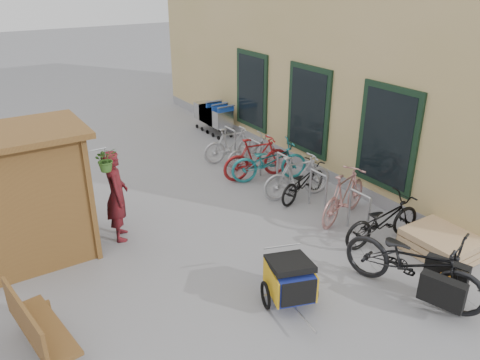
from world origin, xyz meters
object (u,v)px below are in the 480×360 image
bike_1 (344,195)px  cargo_bike (415,263)px  person_kiosk (117,195)px  shopping_carts (213,114)px  bike_5 (257,158)px  pallet_stack (441,244)px  bike_0 (383,220)px  kiosk (20,180)px  bike_7 (231,145)px  bike_3 (297,177)px  child_trailer (290,278)px  bike_2 (303,182)px  bike_6 (251,151)px  bench (37,328)px  bike_4 (269,161)px

bike_1 → cargo_bike: bearing=141.5°
person_kiosk → shopping_carts: bearing=-29.3°
shopping_carts → cargo_bike: size_ratio=0.68×
bike_1 → bike_5: bearing=-12.2°
pallet_stack → bike_5: 4.76m
pallet_stack → bike_0: bike_0 is taller
kiosk → bike_0: (5.69, -2.98, -1.09)m
bike_7 → person_kiosk: bearing=128.8°
bike_3 → child_trailer: bearing=149.4°
kiosk → bike_2: kiosk is taller
bike_0 → bike_5: 3.79m
bike_6 → bike_3: bearing=170.6°
person_kiosk → bike_5: 3.97m
bike_3 → bench: bearing=118.4°
bike_7 → cargo_bike: bearing=-176.2°
child_trailer → bike_5: (2.31, 4.26, 0.08)m
bike_0 → bike_2: bearing=5.8°
child_trailer → bike_5: bike_5 is taller
bench → bike_7: 7.48m
bike_0 → bike_1: (0.03, 1.06, 0.07)m
cargo_bike → bike_2: size_ratio=1.52×
bike_6 → bench: bearing=119.9°
bike_7 → bike_2: bearing=-167.4°
bench → bike_7: bearing=29.9°
kiosk → bike_3: 5.69m
bike_3 → bike_4: bearing=8.9°
shopping_carts → person_kiosk: person_kiosk is taller
pallet_stack → shopping_carts: size_ratio=0.74×
cargo_bike → bike_4: 4.92m
pallet_stack → bike_0: (-0.59, 0.90, 0.26)m
bike_1 → bike_6: (0.05, 3.50, -0.13)m
shopping_carts → bike_4: size_ratio=0.85×
person_kiosk → bike_2: size_ratio=1.15×
child_trailer → pallet_stack: bearing=11.2°
kiosk → shopping_carts: 7.78m
bike_7 → bike_1: bearing=-167.1°
bike_5 → bike_6: 0.88m
shopping_carts → bike_6: 2.96m
bench → child_trailer: (3.49, -0.91, -0.03)m
kiosk → bench: kiosk is taller
bench → bike_6: bench is taller
shopping_carts → bike_0: shopping_carts is taller
bike_1 → bike_7: bike_1 is taller
person_kiosk → bike_1: person_kiosk is taller
person_kiosk → bike_0: size_ratio=1.02×
person_kiosk → bike_5: person_kiosk is taller
cargo_bike → bike_3: size_ratio=1.40×
kiosk → bike_4: bearing=5.4°
bike_0 → bike_7: bike_7 is taller
cargo_bike → bike_0: (0.84, 1.37, -0.12)m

